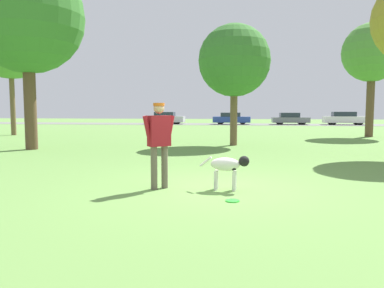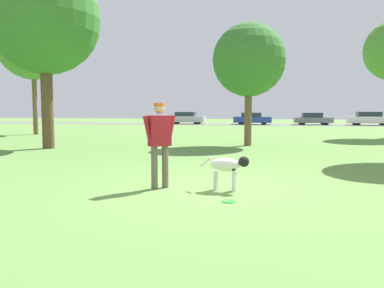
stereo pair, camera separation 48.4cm
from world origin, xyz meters
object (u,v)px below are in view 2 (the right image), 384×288
person (160,138)px  dog (228,166)px  frisbee (229,201)px  tree_mid_center (249,60)px  parked_car_white (370,119)px  tree_far_left (33,44)px  parked_car_blue (253,119)px  tree_near_left (44,19)px  parked_car_grey (313,119)px  parked_car_silver (186,118)px

person → dog: 1.47m
frisbee → dog: bearing=97.8°
tree_mid_center → parked_car_white: 27.84m
tree_mid_center → dog: bearing=-88.5°
tree_far_left → parked_car_blue: tree_far_left is taller
frisbee → tree_far_left: tree_far_left is taller
person → tree_near_left: (-6.80, 6.60, 4.16)m
dog → tree_mid_center: size_ratio=0.19×
frisbee → parked_car_white: 37.35m
tree_mid_center → frisbee: bearing=-88.0°
person → parked_car_white: (12.06, 34.98, -0.32)m
dog → parked_car_white: (10.69, 34.93, 0.22)m
dog → parked_car_blue: parked_car_blue is taller
tree_mid_center → tree_far_left: (-13.99, 4.94, 2.05)m
tree_near_left → parked_car_blue: tree_near_left is taller
parked_car_grey → dog: bearing=-100.7°
frisbee → tree_mid_center: size_ratio=0.05×
person → tree_near_left: 10.35m
person → tree_far_left: tree_far_left is taller
parked_car_blue → person: bearing=-88.5°
frisbee → parked_car_blue: bearing=92.4°
tree_mid_center → parked_car_grey: (5.24, 25.33, -3.07)m
tree_mid_center → tree_far_left: size_ratio=0.66×
person → tree_mid_center: 9.99m
tree_far_left → parked_car_blue: size_ratio=1.95×
frisbee → parked_car_grey: bearing=82.2°
parked_car_silver → parked_car_grey: bearing=0.7°
parked_car_grey → parked_car_white: parked_car_white is taller
dog → tree_far_left: (-14.23, 14.44, 5.29)m
tree_mid_center → tree_far_left: tree_far_left is taller
tree_mid_center → parked_car_grey: size_ratio=1.33×
frisbee → parked_car_grey: size_ratio=0.06×
person → tree_far_left: 19.95m
tree_mid_center → parked_car_blue: 25.16m
parked_car_silver → parked_car_white: size_ratio=0.94×
dog → parked_car_white: 36.53m
person → frisbee: 1.98m
person → tree_near_left: bearing=95.6°
person → parked_car_grey: bearing=39.4°
person → parked_car_silver: (-7.49, 34.55, -0.33)m
person → parked_car_blue: size_ratio=0.41×
parked_car_blue → tree_near_left: bearing=-102.2°
tree_near_left → tree_far_left: 9.97m
frisbee → parked_car_grey: parked_car_grey is taller
frisbee → parked_car_silver: 36.52m
parked_car_blue → frisbee: bearing=-86.1°
parked_car_silver → dog: bearing=-76.3°
tree_far_left → parked_car_blue: (12.86, 20.01, -5.11)m
dog → frisbee: size_ratio=4.11×
person → parked_car_blue: bearing=49.8°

